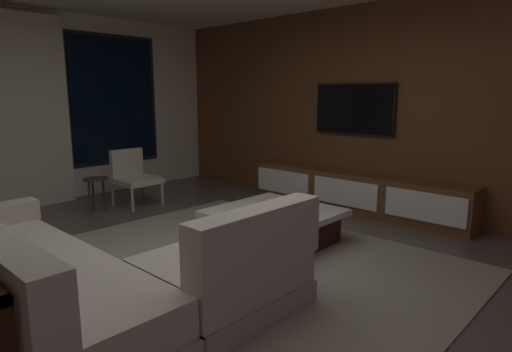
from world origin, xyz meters
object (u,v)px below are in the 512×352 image
at_px(accent_chair_near_window, 133,174).
at_px(side_stool, 96,184).
at_px(media_console, 356,193).
at_px(coffee_table, 274,226).
at_px(sectional_couch, 86,280).
at_px(book_stack_on_coffee_table, 270,209).
at_px(mounted_tv, 354,109).

xyz_separation_m(accent_chair_near_window, side_stool, (-0.55, 0.01, -0.06)).
bearing_deg(accent_chair_near_window, side_stool, 178.68).
distance_m(accent_chair_near_window, media_console, 3.09).
distance_m(coffee_table, media_console, 1.71).
relative_size(sectional_couch, accent_chair_near_window, 3.21).
bearing_deg(side_stool, accent_chair_near_window, -1.32).
relative_size(book_stack_on_coffee_table, mounted_tv, 0.25).
height_order(sectional_couch, media_console, sectional_couch).
distance_m(side_stool, mounted_tv, 3.58).
bearing_deg(book_stack_on_coffee_table, sectional_couch, -178.76).
height_order(media_console, mounted_tv, mounted_tv).
bearing_deg(book_stack_on_coffee_table, coffee_table, 18.25).
height_order(sectional_couch, mounted_tv, mounted_tv).
height_order(coffee_table, media_console, media_console).
bearing_deg(book_stack_on_coffee_table, media_console, 1.55).
relative_size(media_console, mounted_tv, 2.65).
distance_m(coffee_table, accent_chair_near_window, 2.53).
distance_m(coffee_table, book_stack_on_coffee_table, 0.23).
bearing_deg(mounted_tv, accent_chair_near_window, 131.00).
height_order(side_stool, mounted_tv, mounted_tv).
relative_size(accent_chair_near_window, side_stool, 1.70).
bearing_deg(mounted_tv, book_stack_on_coffee_table, -172.90).
bearing_deg(side_stool, coffee_table, -75.21).
distance_m(sectional_couch, coffee_table, 2.07).
bearing_deg(accent_chair_near_window, media_console, -53.95).
relative_size(sectional_couch, side_stool, 5.43).
bearing_deg(sectional_couch, mounted_tv, 4.19).
distance_m(side_stool, media_console, 3.45).
bearing_deg(accent_chair_near_window, book_stack_on_coffee_table, -89.56).
xyz_separation_m(coffee_table, side_stool, (-0.67, 2.53, 0.19)).
relative_size(side_stool, mounted_tv, 0.39).
relative_size(coffee_table, media_console, 0.37).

